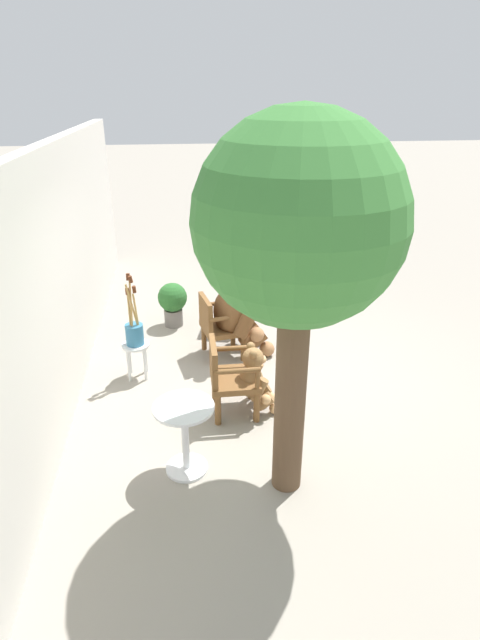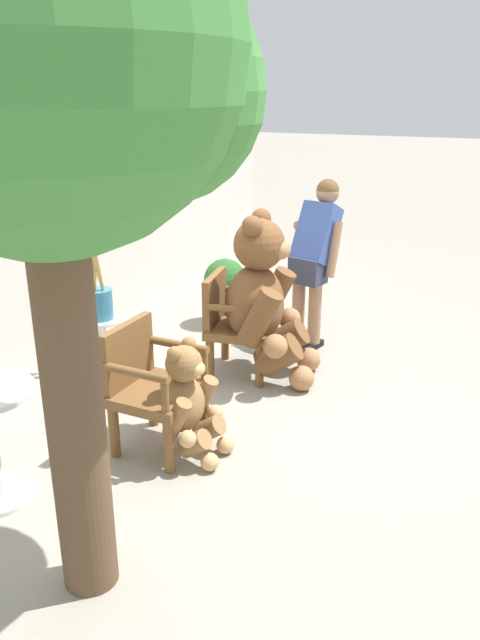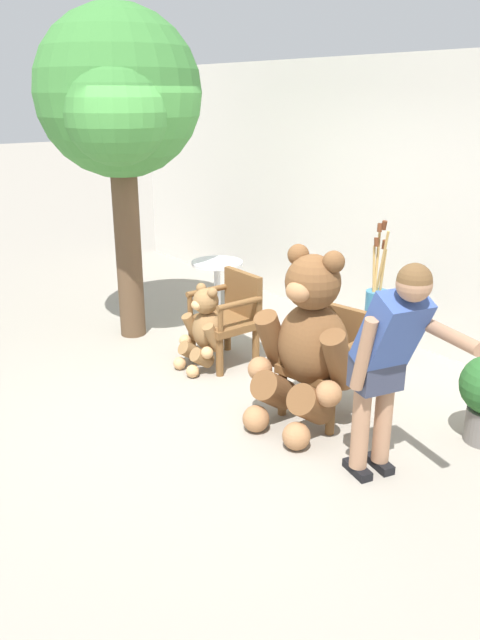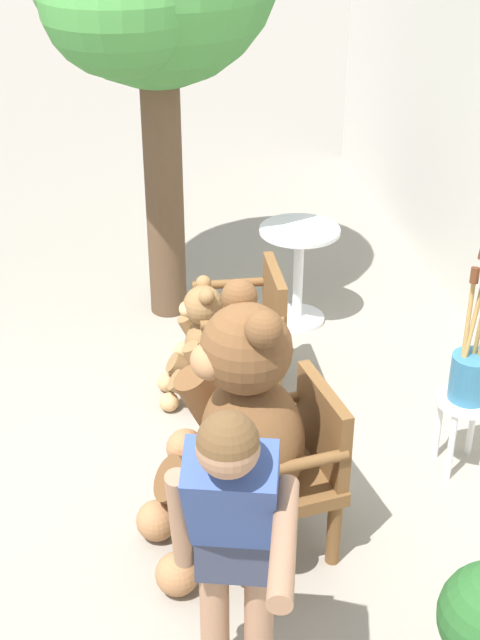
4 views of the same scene
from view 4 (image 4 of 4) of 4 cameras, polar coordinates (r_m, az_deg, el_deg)
name	(u,v)px [view 4 (image 4 of 4)]	position (r m, az deg, el deg)	size (l,w,h in m)	color
ground_plane	(161,467)	(5.07, -5.05, -9.38)	(60.00, 60.00, 0.00)	gray
wooden_chair_left	(247,330)	(5.40, 0.42, -0.68)	(0.57, 0.53, 0.86)	brown
wooden_chair_right	(289,464)	(4.34, 3.15, -9.18)	(0.64, 0.61, 0.86)	brown
teddy_bear_large	(237,434)	(4.15, -0.17, -7.33)	(0.86, 0.86, 1.40)	brown
teddy_bear_small	(200,344)	(5.41, -2.57, -1.51)	(0.48, 0.45, 0.81)	olive
person_visitor	(234,528)	(3.32, -0.39, -13.18)	(0.83, 0.48, 1.54)	black
white_stool	(465,414)	(5.00, 14.20, -5.83)	(0.34, 0.34, 0.46)	silver
brush_bucket	(472,368)	(4.85, 14.60, -2.98)	(0.22, 0.22, 0.92)	teal
round_side_table	(299,264)	(6.28, 3.77, 3.59)	(0.56, 0.56, 0.72)	silver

